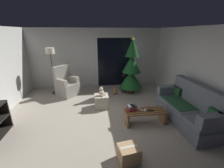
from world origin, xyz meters
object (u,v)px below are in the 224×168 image
(christmas_tree, at_px, (131,69))
(teddy_bear_cream, at_px, (101,92))
(coffee_table, at_px, (145,115))
(armchair, at_px, (66,85))
(remote_white, at_px, (145,110))
(floor_lamp, at_px, (50,55))
(remote_black, at_px, (151,111))
(cell_phone, at_px, (133,105))
(teddy_bear_chestnut_by_tree, at_px, (115,92))
(cardboard_box_taped_mid_floor, at_px, (129,154))
(ottoman, at_px, (101,101))
(book_stack, at_px, (132,108))
(remote_silver, at_px, (140,109))
(couch, at_px, (188,109))

(christmas_tree, relative_size, teddy_bear_cream, 7.68)
(coffee_table, distance_m, armchair, 3.29)
(remote_white, bearing_deg, floor_lamp, 172.46)
(remote_black, height_order, cell_phone, cell_phone)
(teddy_bear_chestnut_by_tree, height_order, cardboard_box_taped_mid_floor, cardboard_box_taped_mid_floor)
(armchair, relative_size, cardboard_box_taped_mid_floor, 2.60)
(floor_lamp, height_order, ottoman, floor_lamp)
(remote_black, relative_size, teddy_bear_cream, 0.55)
(book_stack, xyz_separation_m, teddy_bear_chestnut_by_tree, (-0.17, 1.98, -0.33))
(armchair, xyz_separation_m, teddy_bear_chestnut_by_tree, (1.85, -0.22, -0.28))
(remote_black, relative_size, cardboard_box_taped_mid_floor, 0.36)
(christmas_tree, bearing_deg, book_stack, -103.40)
(coffee_table, distance_m, remote_silver, 0.20)
(floor_lamp, xyz_separation_m, teddy_bear_chestnut_by_tree, (2.36, -0.48, -1.38))
(cardboard_box_taped_mid_floor, bearing_deg, remote_white, 58.75)
(remote_white, distance_m, remote_silver, 0.13)
(christmas_tree, distance_m, floor_lamp, 3.11)
(remote_silver, bearing_deg, teddy_bear_cream, 99.26)
(remote_white, bearing_deg, remote_black, 14.12)
(remote_black, bearing_deg, couch, -88.61)
(remote_black, xyz_separation_m, christmas_tree, (0.03, 2.27, 0.56))
(remote_white, relative_size, floor_lamp, 0.09)
(armchair, distance_m, teddy_bear_cream, 1.77)
(couch, relative_size, cell_phone, 13.75)
(coffee_table, xyz_separation_m, floor_lamp, (-2.88, 2.53, 1.25))
(book_stack, bearing_deg, remote_black, -12.56)
(cell_phone, height_order, teddy_bear_chestnut_by_tree, cell_phone)
(armchair, bearing_deg, christmas_tree, -0.87)
(armchair, height_order, cardboard_box_taped_mid_floor, armchair)
(coffee_table, xyz_separation_m, armchair, (-2.37, 2.27, 0.14))
(ottoman, bearing_deg, cardboard_box_taped_mid_floor, -80.20)
(coffee_table, height_order, cell_phone, cell_phone)
(ottoman, xyz_separation_m, teddy_bear_chestnut_by_tree, (0.58, 0.99, -0.09))
(teddy_bear_cream, bearing_deg, ottoman, 135.80)
(ottoman, bearing_deg, floor_lamp, 140.70)
(remote_white, bearing_deg, book_stack, -155.91)
(teddy_bear_cream, bearing_deg, cell_phone, -53.10)
(cell_phone, height_order, armchair, armchair)
(teddy_bear_chestnut_by_tree, xyz_separation_m, cardboard_box_taped_mid_floor, (-0.19, -3.20, 0.04))
(coffee_table, bearing_deg, armchair, 136.28)
(teddy_bear_cream, height_order, teddy_bear_chestnut_by_tree, teddy_bear_cream)
(christmas_tree, bearing_deg, cell_phone, -103.01)
(remote_black, height_order, teddy_bear_cream, teddy_bear_cream)
(cell_phone, bearing_deg, couch, -29.17)
(couch, height_order, coffee_table, couch)
(remote_white, relative_size, remote_silver, 1.00)
(coffee_table, xyz_separation_m, remote_silver, (-0.12, 0.06, 0.14))
(floor_lamp, bearing_deg, book_stack, -44.18)
(teddy_bear_cream, bearing_deg, teddy_bear_chestnut_by_tree, 60.26)
(couch, distance_m, book_stack, 1.51)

